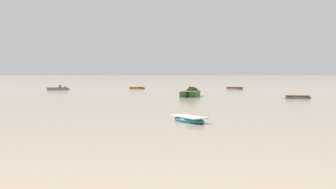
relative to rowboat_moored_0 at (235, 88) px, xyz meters
The scene contains 6 objects.
rowboat_moored_0 is the anchor object (origin of this frame).
motorboat_moored_0 33.10m from the rowboat_moored_0, 169.50° to the right, with size 4.35×2.45×1.42m.
rowboat_moored_3 30.34m from the rowboat_moored_0, 79.72° to the right, with size 3.55×1.63×0.54m.
rowboat_moored_4 19.16m from the rowboat_moored_0, behind, with size 3.51×1.60×0.54m.
rowboat_moored_5 58.59m from the rowboat_moored_0, 98.00° to the right, with size 2.82×3.57×0.55m.
motorboat_moored_2 26.61m from the rowboat_moored_0, 108.00° to the right, with size 2.92×6.28×2.07m.
Camera 1 is at (-12.93, -0.04, 3.45)m, focal length 48.85 mm.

